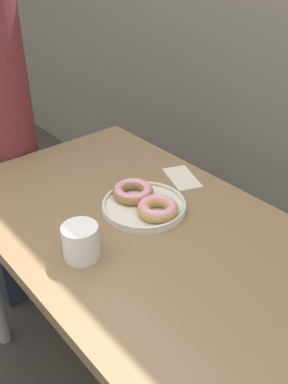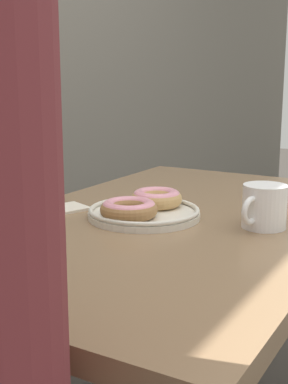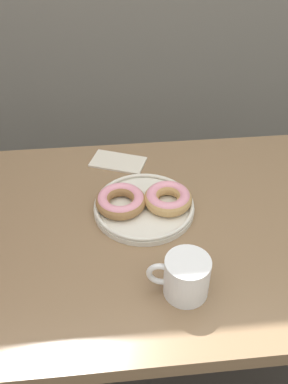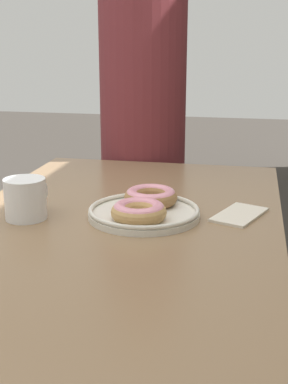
# 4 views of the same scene
# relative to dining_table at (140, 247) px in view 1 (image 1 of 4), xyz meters

# --- Properties ---
(dining_table) EXTENTS (1.20, 0.73, 0.77)m
(dining_table) POSITION_rel_dining_table_xyz_m (0.00, 0.00, 0.00)
(dining_table) COLOR #846647
(dining_table) RESTS_ON ground_plane
(donut_plate) EXTENTS (0.27, 0.25, 0.05)m
(donut_plate) POSITION_rel_dining_table_xyz_m (-0.05, 0.06, 0.11)
(donut_plate) COLOR silver
(donut_plate) RESTS_ON dining_table
(coffee_mug) EXTENTS (0.13, 0.09, 0.09)m
(coffee_mug) POSITION_rel_dining_table_xyz_m (0.01, -0.20, 0.13)
(coffee_mug) COLOR white
(coffee_mug) RESTS_ON dining_table
(napkin) EXTENTS (0.17, 0.13, 0.01)m
(napkin) POSITION_rel_dining_table_xyz_m (-0.10, 0.27, 0.09)
(napkin) COLOR beige
(napkin) RESTS_ON dining_table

